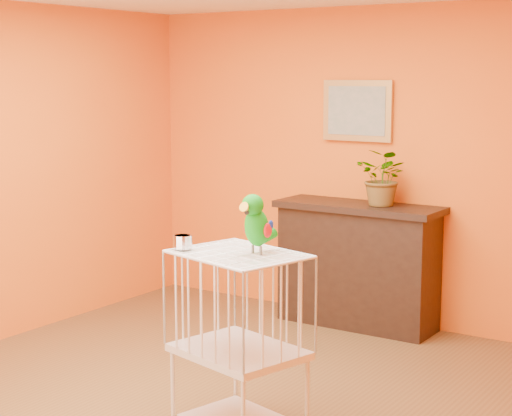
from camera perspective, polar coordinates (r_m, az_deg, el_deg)
The scene contains 8 objects.
ground at distance 5.61m, azimuth -4.08°, elevation -12.48°, with size 4.50×4.50×0.00m, color brown.
room_shell at distance 5.25m, azimuth -4.27°, elevation 3.84°, with size 4.50×4.50×4.50m.
console_cabinet at distance 7.04m, azimuth 6.78°, elevation -3.78°, with size 1.36×0.49×1.01m.
potted_plant at distance 6.83m, azimuth 8.52°, elevation 1.60°, with size 0.41×0.45×0.35m, color #26722D.
framed_picture at distance 7.12m, azimuth 6.76°, elevation 6.46°, with size 0.62×0.04×0.50m.
birdcage at distance 4.88m, azimuth -1.15°, elevation -8.92°, with size 0.80×0.69×1.06m.
feed_cup at distance 4.86m, azimuth -4.93°, elevation -2.26°, with size 0.11×0.11×0.08m, color silver.
parrot at distance 4.70m, azimuth 0.04°, elevation -1.01°, with size 0.17×0.30×0.34m.
Camera 1 is at (3.20, -4.13, 2.04)m, focal length 60.00 mm.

